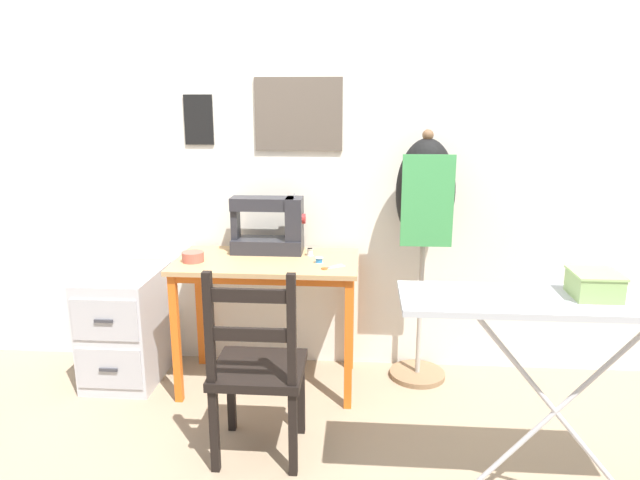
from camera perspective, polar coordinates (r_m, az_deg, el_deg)
The scene contains 13 objects.
ground_plane at distance 3.14m, azimuth -5.87°, elevation -16.33°, with size 14.00×14.00×0.00m, color gray.
wall_back at distance 3.32m, azimuth -4.59°, elevation 8.67°, with size 10.00×0.07×2.55m.
sewing_table at distance 3.11m, azimuth -5.34°, elevation -3.84°, with size 0.98×0.54×0.74m.
sewing_machine at distance 3.19m, azimuth -4.84°, elevation 1.31°, with size 0.41×0.17×0.34m.
fabric_bowl at distance 3.10m, azimuth -12.60°, elevation -1.62°, with size 0.12×0.12×0.05m.
scissors at distance 2.92m, azimuth 0.93°, elevation -2.79°, with size 0.12×0.10×0.01m.
thread_spool_near_machine at distance 3.15m, azimuth -1.01°, elevation -1.21°, with size 0.04×0.04×0.04m.
thread_spool_mid_table at distance 3.01m, azimuth -0.09°, elevation -2.04°, with size 0.04×0.04×0.03m.
wooden_chair at distance 2.58m, azimuth -6.27°, elevation -12.78°, with size 0.40×0.38×0.91m.
filing_cabinet at distance 3.48m, azimuth -18.78°, elevation -8.15°, with size 0.39×0.54×0.63m.
dress_form at distance 3.14m, azimuth 10.44°, elevation 3.32°, with size 0.32×0.32×1.42m.
ironing_board at distance 2.26m, azimuth 23.43°, elevation -6.59°, with size 1.20×0.33×0.89m.
storage_box at distance 2.28m, azimuth 25.74°, elevation -4.03°, with size 0.16×0.17×0.09m.
Camera 1 is at (0.51, -2.66, 1.58)m, focal length 32.00 mm.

